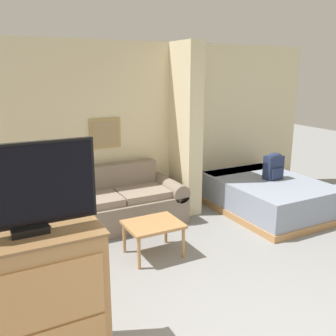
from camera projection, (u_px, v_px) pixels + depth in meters
The scene contains 10 objects.
wall_back at pixel (116, 131), 5.64m from camera, with size 7.26×0.16×2.60m.
wall_partition_pillar at pixel (185, 129), 5.76m from camera, with size 0.24×0.64×2.60m.
couch at pixel (117, 204), 5.39m from camera, with size 1.92×0.84×0.84m.
coffee_table at pixel (153, 227), 4.47m from camera, with size 0.66×0.53×0.42m.
side_table at pixel (35, 207), 4.89m from camera, with size 0.37×0.37×0.56m.
table_lamp at pixel (32, 178), 4.79m from camera, with size 0.30×0.30×0.44m.
tv_dresser at pixel (38, 306), 2.65m from camera, with size 0.95×0.52×1.13m.
tv at pixel (26, 189), 2.43m from camera, with size 0.92×0.16×0.62m.
bed at pixel (266, 195), 5.95m from camera, with size 1.44×1.92×0.51m.
backpack at pixel (274, 166), 5.86m from camera, with size 0.29×0.19×0.42m.
Camera 1 is at (-1.92, -1.67, 2.19)m, focal length 40.00 mm.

